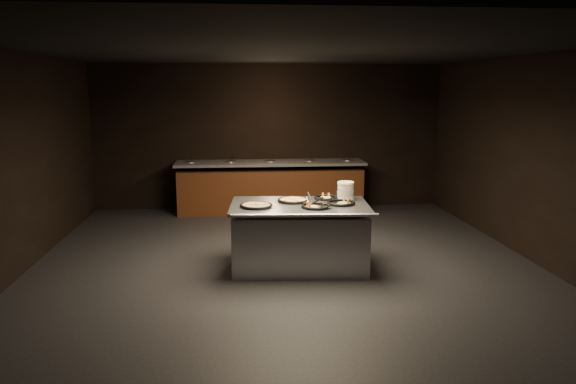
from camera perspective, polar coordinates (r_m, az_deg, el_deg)
The scene contains 11 objects.
room at distance 7.44m, azimuth -0.18°, elevation 2.98°, with size 7.02×8.02×2.92m.
salad_bar at distance 11.10m, azimuth -1.79°, elevation 0.21°, with size 3.70×0.83×1.18m.
serving_counter at distance 7.66m, azimuth 1.17°, elevation -4.64°, with size 1.93×1.31×0.89m.
plate_stack at distance 7.90m, azimuth 5.88°, elevation 0.12°, with size 0.23×0.23×0.24m, color silver.
pan_veggie_whole at distance 7.38m, azimuth -3.26°, elevation -1.38°, with size 0.43×0.43×0.04m.
pan_cheese_whole at distance 7.72m, azimuth 0.53°, elevation -0.83°, with size 0.43×0.43×0.04m.
pan_cheese_slices_a at distance 7.92m, azimuth 3.89°, elevation -0.57°, with size 0.34×0.34×0.04m.
pan_cheese_slices_b at distance 7.34m, azimuth 2.86°, elevation -1.45°, with size 0.39×0.39×0.04m.
pan_veggie_slices at distance 7.58m, azimuth 5.38°, elevation -1.10°, with size 0.39×0.39×0.04m.
server_left at distance 7.49m, azimuth 2.12°, elevation -0.74°, with size 0.14×0.33×0.16m.
server_right at distance 7.32m, azimuth 3.34°, elevation -1.09°, with size 0.26×0.23×0.15m.
Camera 1 is at (-0.65, -7.35, 2.43)m, focal length 35.00 mm.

